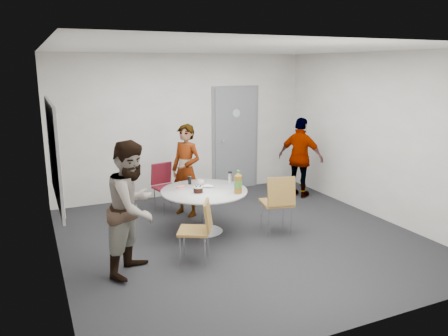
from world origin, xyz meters
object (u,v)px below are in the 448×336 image
chair_far (165,182)px  person_left (133,208)px  chair_near_right (279,199)px  chair_near_left (200,225)px  person_main (186,170)px  person_right (301,158)px  door (235,139)px  table (207,196)px  whiteboard (54,152)px

chair_far → person_left: size_ratio=0.51×
chair_near_right → person_left: size_ratio=0.56×
chair_near_left → person_left: 0.89m
chair_far → person_main: 0.52m
chair_near_right → person_right: (1.39, 1.50, 0.21)m
person_main → person_right: bearing=61.0°
chair_near_left → door: bearing=-4.5°
chair_far → person_right: size_ratio=0.55×
table → chair_far: bearing=102.2°
chair_near_left → chair_far: bearing=23.6°
chair_near_right → chair_far: size_ratio=1.09×
whiteboard → person_main: whiteboard is taller
whiteboard → person_right: bearing=15.0°
door → whiteboard: size_ratio=1.12×
whiteboard → person_main: 2.45m
whiteboard → person_right: (4.41, 1.18, -0.68)m
whiteboard → person_left: 1.19m
door → person_main: bearing=-141.4°
chair_far → person_main: person_main is taller
chair_far → person_left: (-1.01, -2.07, 0.31)m
chair_near_left → person_main: (0.46, 1.81, 0.28)m
door → chair_far: (-1.75, -0.83, -0.52)m
table → person_main: bearing=89.8°
table → chair_near_right: size_ratio=1.41×
door → chair_near_right: door is taller
door → person_left: 4.01m
whiteboard → chair_near_right: (3.02, -0.32, -0.89)m
chair_near_left → whiteboard: bearing=95.1°
person_right → door: bearing=5.6°
person_left → person_right: size_ratio=1.07×
table → chair_near_right: bearing=-28.3°
door → person_left: bearing=-133.6°
whiteboard → table: size_ratio=1.47×
chair_near_left → person_right: 3.38m
person_left → chair_near_left: bearing=-54.5°
chair_near_right → chair_far: chair_near_right is taller
whiteboard → chair_far: size_ratio=2.26×
person_main → person_right: person_main is taller
chair_near_left → person_left: person_left is taller
chair_near_right → chair_far: (-1.21, 1.77, -0.05)m
chair_near_right → person_right: size_ratio=0.60×
chair_near_right → person_right: 2.06m
chair_near_left → chair_far: chair_far is taller
whiteboard → chair_near_right: whiteboard is taller
whiteboard → chair_near_left: whiteboard is taller
chair_near_left → person_left: (-0.82, 0.09, 0.33)m
whiteboard → person_main: (2.08, 1.10, -0.68)m
chair_near_right → chair_far: 2.15m
table → person_main: size_ratio=0.83×
chair_near_left → chair_near_right: bearing=-46.1°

